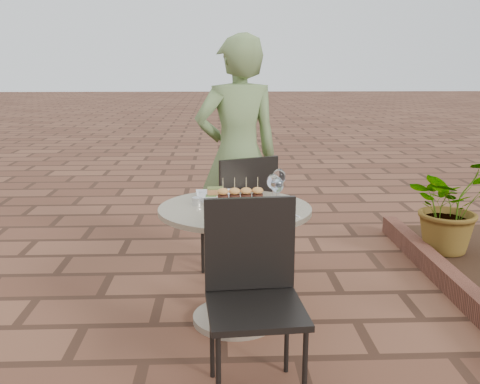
{
  "coord_description": "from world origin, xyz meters",
  "views": [
    {
      "loc": [
        -0.01,
        -3.0,
        1.54
      ],
      "look_at": [
        0.11,
        0.04,
        0.82
      ],
      "focal_mm": 40.0,
      "sensor_mm": 36.0,
      "label": 1
    }
  ],
  "objects_px": {
    "chair_near": "(253,281)",
    "plate_salmon": "(216,195)",
    "diner": "(238,156)",
    "plate_tuna": "(255,211)",
    "cafe_table": "(235,247)",
    "plate_sliders": "(240,199)",
    "chair_far": "(242,209)"
  },
  "relations": [
    {
      "from": "chair_far",
      "to": "chair_near",
      "type": "relative_size",
      "value": 1.0
    },
    {
      "from": "diner",
      "to": "plate_sliders",
      "type": "height_order",
      "value": "diner"
    },
    {
      "from": "chair_near",
      "to": "plate_sliders",
      "type": "relative_size",
      "value": 3.25
    },
    {
      "from": "chair_far",
      "to": "diner",
      "type": "relative_size",
      "value": 0.53
    },
    {
      "from": "chair_far",
      "to": "plate_salmon",
      "type": "bearing_deg",
      "value": 40.36
    },
    {
      "from": "chair_near",
      "to": "plate_tuna",
      "type": "height_order",
      "value": "chair_near"
    },
    {
      "from": "chair_far",
      "to": "diner",
      "type": "distance_m",
      "value": 0.43
    },
    {
      "from": "cafe_table",
      "to": "diner",
      "type": "relative_size",
      "value": 0.51
    },
    {
      "from": "diner",
      "to": "plate_salmon",
      "type": "distance_m",
      "value": 0.7
    },
    {
      "from": "chair_far",
      "to": "chair_near",
      "type": "xyz_separation_m",
      "value": [
        -0.01,
        -1.31,
        0.0
      ]
    },
    {
      "from": "plate_tuna",
      "to": "chair_near",
      "type": "bearing_deg",
      "value": -94.87
    },
    {
      "from": "diner",
      "to": "plate_salmon",
      "type": "relative_size",
      "value": 6.9
    },
    {
      "from": "diner",
      "to": "plate_tuna",
      "type": "relative_size",
      "value": 7.24
    },
    {
      "from": "plate_tuna",
      "to": "diner",
      "type": "bearing_deg",
      "value": 93.36
    },
    {
      "from": "chair_near",
      "to": "plate_tuna",
      "type": "relative_size",
      "value": 3.82
    },
    {
      "from": "cafe_table",
      "to": "plate_sliders",
      "type": "distance_m",
      "value": 0.29
    },
    {
      "from": "cafe_table",
      "to": "plate_salmon",
      "type": "xyz_separation_m",
      "value": [
        -0.11,
        0.23,
        0.26
      ]
    },
    {
      "from": "diner",
      "to": "plate_tuna",
      "type": "height_order",
      "value": "diner"
    },
    {
      "from": "chair_far",
      "to": "plate_salmon",
      "type": "xyz_separation_m",
      "value": [
        -0.18,
        -0.39,
        0.2
      ]
    },
    {
      "from": "chair_far",
      "to": "plate_tuna",
      "type": "height_order",
      "value": "chair_far"
    },
    {
      "from": "diner",
      "to": "plate_salmon",
      "type": "height_order",
      "value": "diner"
    },
    {
      "from": "diner",
      "to": "plate_salmon",
      "type": "xyz_separation_m",
      "value": [
        -0.16,
        -0.66,
        -0.13
      ]
    },
    {
      "from": "cafe_table",
      "to": "plate_salmon",
      "type": "relative_size",
      "value": 3.52
    },
    {
      "from": "diner",
      "to": "plate_tuna",
      "type": "xyz_separation_m",
      "value": [
        0.06,
        -1.04,
        -0.14
      ]
    },
    {
      "from": "cafe_table",
      "to": "plate_tuna",
      "type": "height_order",
      "value": "plate_tuna"
    },
    {
      "from": "chair_near",
      "to": "plate_salmon",
      "type": "relative_size",
      "value": 3.64
    },
    {
      "from": "plate_sliders",
      "to": "plate_salmon",
      "type": "bearing_deg",
      "value": 125.61
    },
    {
      "from": "plate_salmon",
      "to": "plate_tuna",
      "type": "xyz_separation_m",
      "value": [
        0.22,
        -0.38,
        -0.0
      ]
    },
    {
      "from": "cafe_table",
      "to": "plate_tuna",
      "type": "distance_m",
      "value": 0.32
    },
    {
      "from": "chair_far",
      "to": "diner",
      "type": "bearing_deg",
      "value": -110.01
    },
    {
      "from": "chair_far",
      "to": "plate_salmon",
      "type": "distance_m",
      "value": 0.48
    },
    {
      "from": "cafe_table",
      "to": "plate_sliders",
      "type": "relative_size",
      "value": 3.15
    }
  ]
}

